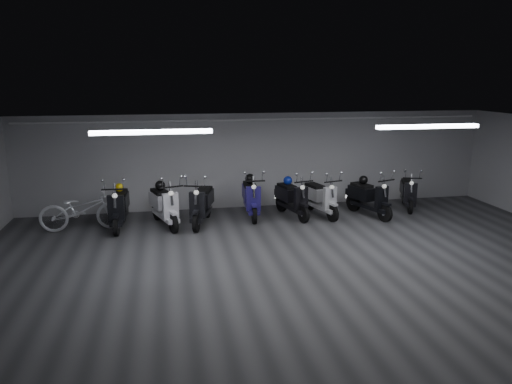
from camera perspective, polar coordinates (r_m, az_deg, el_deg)
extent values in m
cube|color=#333335|center=(9.88, 6.23, -9.16)|extent=(14.00, 10.00, 0.01)
cube|color=gray|center=(9.17, 6.68, 7.27)|extent=(14.00, 10.00, 0.01)
cube|color=#A2A2A5|center=(14.18, 0.52, 3.80)|extent=(14.00, 0.01, 2.80)
cube|color=#A2A2A5|center=(5.17, 23.45, -15.15)|extent=(14.00, 0.01, 2.80)
cube|color=white|center=(9.76, -12.37, 7.04)|extent=(2.40, 0.18, 0.08)
cube|color=white|center=(11.31, 19.91, 7.39)|extent=(2.40, 0.18, 0.08)
cylinder|color=white|center=(13.94, 0.60, 8.69)|extent=(13.60, 0.05, 0.05)
imported|color=white|center=(12.80, -20.18, -1.45)|extent=(2.09, 0.82, 1.33)
sphere|color=black|center=(12.73, -11.42, 0.77)|extent=(0.27, 0.27, 0.27)
sphere|color=black|center=(13.73, 12.76, 1.43)|extent=(0.25, 0.25, 0.25)
sphere|color=black|center=(13.35, -0.73, 1.60)|extent=(0.29, 0.29, 0.29)
sphere|color=#0D2097|center=(13.37, 3.83, 1.38)|extent=(0.25, 0.25, 0.25)
sphere|color=gold|center=(12.86, -16.08, 0.52)|extent=(0.23, 0.23, 0.23)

